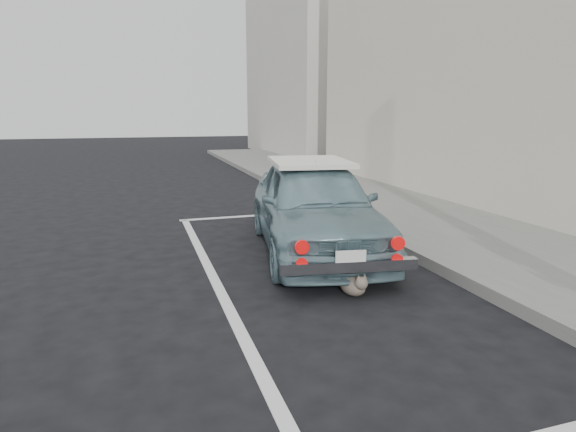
% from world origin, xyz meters
% --- Properties ---
extents(ground, '(80.00, 80.00, 0.00)m').
position_xyz_m(ground, '(0.00, 0.00, 0.00)').
color(ground, black).
rests_on(ground, ground).
extents(sidewalk, '(2.80, 40.00, 0.15)m').
position_xyz_m(sidewalk, '(3.20, 2.00, 0.07)').
color(sidewalk, slate).
rests_on(sidewalk, ground).
extents(building_far, '(3.50, 10.00, 8.00)m').
position_xyz_m(building_far, '(6.35, 20.00, 4.00)').
color(building_far, beige).
rests_on(building_far, ground).
extents(pline_front, '(3.00, 0.12, 0.01)m').
position_xyz_m(pline_front, '(0.50, 6.50, 0.00)').
color(pline_front, silver).
rests_on(pline_front, ground).
extents(pline_side, '(0.12, 7.00, 0.01)m').
position_xyz_m(pline_side, '(-0.90, 3.00, 0.00)').
color(pline_side, silver).
rests_on(pline_side, ground).
extents(retro_coupe, '(2.20, 4.14, 1.34)m').
position_xyz_m(retro_coupe, '(0.70, 3.85, 0.68)').
color(retro_coupe, '#72949D').
rests_on(retro_coupe, ground).
extents(cat, '(0.29, 0.55, 0.29)m').
position_xyz_m(cat, '(0.49, 2.05, 0.13)').
color(cat, '#706355').
rests_on(cat, ground).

